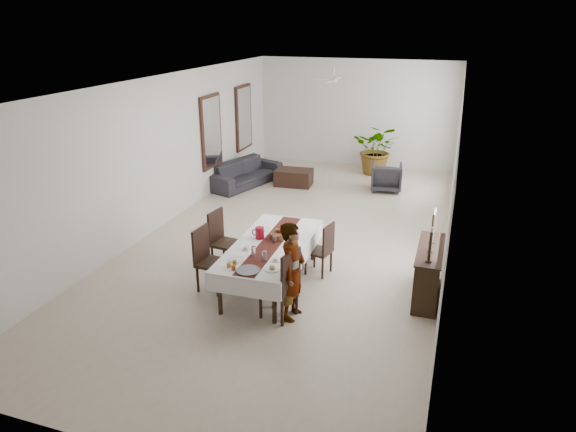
{
  "coord_description": "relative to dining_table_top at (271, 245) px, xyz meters",
  "views": [
    {
      "loc": [
        2.96,
        -9.43,
        4.28
      ],
      "look_at": [
        0.32,
        -1.48,
        1.05
      ],
      "focal_mm": 32.0,
      "sensor_mm": 36.0,
      "label": 1
    }
  ],
  "objects": [
    {
      "name": "candlestick_far_base",
      "position": [
        2.57,
        0.65,
        0.15
      ],
      "size": [
        0.09,
        0.09,
        0.03
      ],
      "primitive_type": "cylinder",
      "color": "black",
      "rests_on": "sideboard_top"
    },
    {
      "name": "tablecloth_top",
      "position": [
        0.0,
        0.0,
        0.03
      ],
      "size": [
        1.24,
        2.61,
        0.01
      ],
      "primitive_type": "cube",
      "rotation": [
        0.0,
        0.0,
        0.02
      ],
      "color": "white",
      "rests_on": "dining_table_top"
    },
    {
      "name": "wine_glass_mid",
      "position": [
        -0.09,
        -0.55,
        0.12
      ],
      "size": [
        0.07,
        0.07,
        0.17
      ],
      "primitive_type": "cylinder",
      "color": "white",
      "rests_on": "tablecloth_top"
    },
    {
      "name": "chair_left_near_back",
      "position": [
        -1.07,
        -0.45,
        0.07
      ],
      "size": [
        0.09,
        0.46,
        0.59
      ],
      "primitive_type": "cube",
      "rotation": [
        0.0,
        0.0,
        -1.67
      ],
      "color": "black",
      "rests_on": "chair_left_near_seat"
    },
    {
      "name": "tablecloth_drape_right",
      "position": [
        0.59,
        0.01,
        -0.12
      ],
      "size": [
        0.07,
        2.58,
        0.3
      ],
      "primitive_type": "cube",
      "rotation": [
        0.0,
        0.0,
        0.02
      ],
      "color": "white",
      "rests_on": "dining_table_top"
    },
    {
      "name": "teacup_left",
      "position": [
        -0.29,
        -0.36,
        0.07
      ],
      "size": [
        0.09,
        0.09,
        0.06
      ],
      "primitive_type": "cylinder",
      "color": "silver",
      "rests_on": "saucer_left"
    },
    {
      "name": "mirror_frame_far",
      "position": [
        -3.17,
        6.38,
        0.87
      ],
      "size": [
        0.06,
        1.05,
        1.85
      ],
      "primitive_type": "cube",
      "color": "black",
      "rests_on": "wall_left"
    },
    {
      "name": "sideboard_top",
      "position": [
        2.57,
        0.42,
        0.12
      ],
      "size": [
        0.41,
        1.44,
        0.03
      ],
      "primitive_type": "cube",
      "color": "black",
      "rests_on": "sideboard_body"
    },
    {
      "name": "candlestick_near_base",
      "position": [
        2.57,
        -0.09,
        0.15
      ],
      "size": [
        0.09,
        0.09,
        0.03
      ],
      "primitive_type": "cylinder",
      "color": "black",
      "rests_on": "sideboard_top"
    },
    {
      "name": "tablecloth_drape_far",
      "position": [
        -0.03,
        1.29,
        -0.12
      ],
      "size": [
        1.18,
        0.04,
        0.3
      ],
      "primitive_type": "cube",
      "rotation": [
        0.0,
        0.0,
        0.02
      ],
      "color": "white",
      "rests_on": "dining_table_top"
    },
    {
      "name": "wall_left",
      "position": [
        -3.21,
        2.08,
        0.87
      ],
      "size": [
        0.02,
        12.0,
        3.2
      ],
      "primitive_type": "cube",
      "color": "silver",
      "rests_on": "floor"
    },
    {
      "name": "jam_jar_b",
      "position": [
        -0.3,
        -1.03,
        0.07
      ],
      "size": [
        0.06,
        0.06,
        0.08
      ],
      "primitive_type": "cylinder",
      "color": "#8B5E14",
      "rests_on": "tablecloth_top"
    },
    {
      "name": "wall_right",
      "position": [
        2.79,
        2.08,
        0.87
      ],
      "size": [
        0.02,
        12.0,
        3.2
      ],
      "primitive_type": "cube",
      "color": "silver",
      "rests_on": "floor"
    },
    {
      "name": "chair_right_far_leg_fr",
      "position": [
        0.86,
        0.78,
        -0.52
      ],
      "size": [
        0.05,
        0.05,
        0.41
      ],
      "primitive_type": "cylinder",
      "rotation": [
        0.0,
        0.0,
        -0.22
      ],
      "color": "black",
      "rests_on": "floor"
    },
    {
      "name": "chair_right_near_leg_bl",
      "position": [
        0.22,
        -1.06,
        -0.49
      ],
      "size": [
        0.06,
        0.06,
        0.48
      ],
      "primitive_type": "cylinder",
      "rotation": [
        0.0,
        0.0,
        -0.26
      ],
      "color": "black",
      "rests_on": "floor"
    },
    {
      "name": "tablecloth_drape_left",
      "position": [
        -0.59,
        -0.01,
        -0.12
      ],
      "size": [
        0.07,
        2.58,
        0.3
      ],
      "primitive_type": "cube",
      "rotation": [
        0.0,
        0.0,
        0.02
      ],
      "color": "white",
      "rests_on": "dining_table_top"
    },
    {
      "name": "red_pitcher",
      "position": [
        -0.25,
        0.14,
        0.14
      ],
      "size": [
        0.15,
        0.15,
        0.2
      ],
      "primitive_type": "cylinder",
      "rotation": [
        0.0,
        0.0,
        0.02
      ],
      "color": "maroon",
      "rests_on": "tablecloth_top"
    },
    {
      "name": "chair_right_near_seat",
      "position": [
        0.46,
        -0.93,
        -0.22
      ],
      "size": [
        0.59,
        0.59,
        0.05
      ],
      "primitive_type": "cube",
      "rotation": [
        0.0,
        0.0,
        1.31
      ],
      "color": "black",
      "rests_on": "chair_right_near_leg_fl"
    },
    {
      "name": "chair_left_near_leg_fl",
      "position": [
        -1.03,
        -0.27,
        -0.5
      ],
      "size": [
        0.05,
        0.05,
        0.46
      ],
      "primitive_type": "cylinder",
      "rotation": [
        0.0,
        0.0,
        -0.1
      ],
      "color": "black",
      "rests_on": "floor"
    },
    {
      "name": "table_leg_bl",
      "position": [
        -0.47,
        1.13,
        -0.38
      ],
      "size": [
        0.07,
        0.07,
        0.7
      ],
      "primitive_type": "cylinder",
      "rotation": [
        0.0,
        0.0,
        0.02
      ],
      "color": "black",
      "rests_on": "floor"
    },
    {
      "name": "table_leg_br",
      "position": [
        0.41,
        1.15,
        -0.38
      ],
      "size": [
        0.07,
        0.07,
        0.7
      ],
      "primitive_type": "cylinder",
      "rotation": [
        0.0,
        0.0,
        0.02
      ],
      "color": "black",
      "rests_on": "floor"
    },
    {
      "name": "jam_jar_a",
      "position": [
        -0.2,
        -1.09,
        0.07
      ],
      "size": [
        0.06,
        0.06,
        0.08
      ],
      "primitive_type": "cylinder",
      "color": "brown",
      "rests_on": "tablecloth_top"
    },
    {
      "name": "candlestick_mid_shaft",
      "position": [
        2.57,
        0.28,
        0.46
      ],
      "size": [
        0.05,
        0.05,
        0.6
      ],
      "primitive_type": "cylinder",
      "color": "black",
      "rests_on": "candlestick_mid_base"
    },
    {
      "name": "armchair",
      "position": [
        1.11,
        5.83,
        -0.36
      ],
      "size": [
        0.88,
        0.9,
        0.73
      ],
      "primitive_type": "imported",
      "rotation": [
        0.0,
        0.0,
        3.28
      ],
      "color": "#2C292F",
      "rests_on": "floor"
    },
    {
      "name": "chair_left_near_seat",
      "position": [
        -0.86,
        -0.47,
        -0.24
      ],
      "size": [
        0.5,
        0.5,
        0.05
      ],
      "primitive_type": "cube",
      "rotation": [
        0.0,
        0.0,
        -1.67
      ],
      "color": "black",
      "rests_on": "chair_left_near_leg_fl"
    },
    {
      "name": "wine_glass_near",
      "position": [
        0.14,
        -0.65,
        0.12
      ],
      "size": [
        0.07,
        0.07,
        0.17
      ],
      "primitive_type": "cylinder",
      "color": "silver",
      "rests_on": "tablecloth_top"
    },
    {
      "name": "candlestick_mid_base",
      "position": [
        2.57,
        0.28,
        0.15
      ],
      "size": [
        0.09,
        0.09,
        0.03
      ],
      "primitive_type": "cylinder",
      "color": "black",
      "rests_on": "sideboard_top"
    },
    {
      "name": "mirror_frame_near",
      "position": [
        -3.17,
        4.28,
        0.87
      ],
      "size": [
        0.06,
        1.05,
        1.85
      ],
      "primitive_type": "cube",
      "color": "black",
      "rests_on": "wall_left"
    },
    {
      "name": "table_runner",
      "position": [
        0.0,
        0.0,
        0.04
      ],
      "size": [
        0.41,
        2.51,
        0.0
      ],
      "primitive_type": "cube",
      "rotation": [
        0.0,
        0.0,
        0.02
      ],
      "color": "#5A2019",
      "rests_on": "tablecloth_top"
    },
    {
      "name": "plate_near_right",
      "position": [
        0.35,
        -0.89,
        0.04
      ],
      "size": [
        0.24,
        0.24,
        0.02
      ],
      "primitive_type": "cylinder",
      "color": "silver",
      "rests_on": "tablecloth_top"
    },
    {
      "name": "dining_table_top",
      "position": [
        0.0,
        0.0,
        0.0
      ],
      "size": [
        1.06,
        2.43,
        0.05
      ],
      "primitive_type": "cube",
      "rotation": [
        0.0,
        0.0,
        0.02
      ],
      "color": "black",
      "rests_on": "table_leg_fl"
    },
    {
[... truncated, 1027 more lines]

